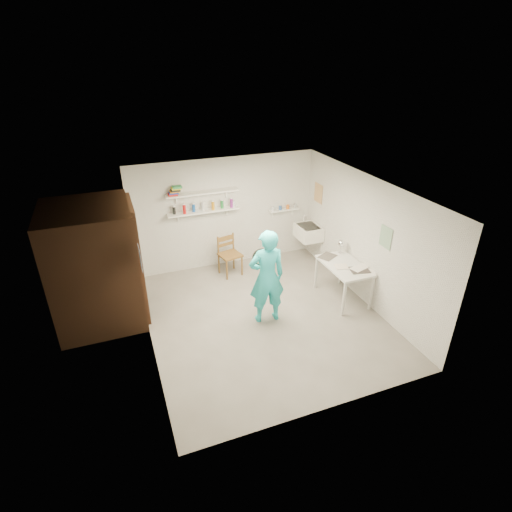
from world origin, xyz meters
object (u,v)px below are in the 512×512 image
object	(u,v)px
wooden_chair	(230,255)
desk_lamp	(342,243)
wall_clock	(261,257)
belfast_sink	(308,232)
man	(267,277)
work_table	(343,282)

from	to	relation	value
wooden_chair	desk_lamp	size ratio (longest dim) A/B	6.64
wall_clock	belfast_sink	bearing A→B (deg)	45.67
man	wall_clock	xyz separation A→B (m)	(-0.02, 0.22, 0.29)
work_table	desk_lamp	world-z (taller)	desk_lamp
wall_clock	desk_lamp	bearing A→B (deg)	14.40
belfast_sink	work_table	distance (m)	1.70
belfast_sink	work_table	xyz separation A→B (m)	(-0.11, -1.66, -0.33)
belfast_sink	desk_lamp	size ratio (longest dim) A/B	4.34
wall_clock	wooden_chair	xyz separation A→B (m)	(-0.09, 1.56, -0.70)
man	work_table	world-z (taller)	man
wall_clock	desk_lamp	world-z (taller)	wall_clock
wooden_chair	man	bearing A→B (deg)	-98.95
belfast_sink	wooden_chair	bearing A→B (deg)	179.63
wall_clock	wooden_chair	world-z (taller)	wall_clock
work_table	man	bearing A→B (deg)	-176.16
wall_clock	desk_lamp	xyz separation A→B (m)	(1.82, 0.33, -0.20)
man	wooden_chair	xyz separation A→B (m)	(-0.10, 1.78, -0.41)
wall_clock	wooden_chair	distance (m)	1.72
man	desk_lamp	size ratio (longest dim) A/B	12.56
wall_clock	man	bearing A→B (deg)	-81.88
man	wooden_chair	distance (m)	1.83
work_table	desk_lamp	xyz separation A→B (m)	(0.18, 0.44, 0.59)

